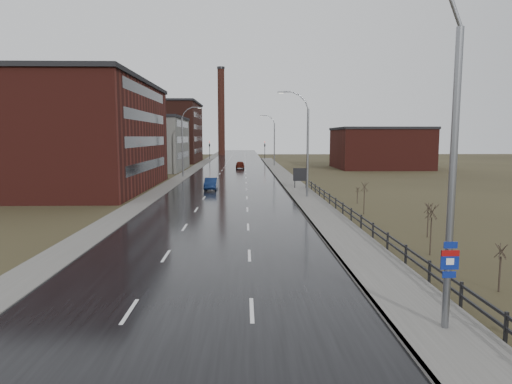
{
  "coord_description": "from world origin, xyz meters",
  "views": [
    {
      "loc": [
        2.03,
        -12.58,
        6.58
      ],
      "look_at": [
        2.79,
        16.88,
        3.0
      ],
      "focal_mm": 32.0,
      "sensor_mm": 36.0,
      "label": 1
    }
  ],
  "objects": [
    {
      "name": "ground",
      "position": [
        0.0,
        0.0,
        0.0
      ],
      "size": [
        320.0,
        320.0,
        0.0
      ],
      "primitive_type": "plane",
      "color": "#2D2819",
      "rests_on": "ground"
    },
    {
      "name": "warehouse_mid",
      "position": [
        -17.99,
        78.0,
        5.26
      ],
      "size": [
        16.32,
        20.4,
        10.5
      ],
      "color": "slate",
      "rests_on": "ground"
    },
    {
      "name": "car_near",
      "position": [
        -2.12,
        44.03,
        0.71
      ],
      "size": [
        1.52,
        4.32,
        1.42
      ],
      "primitive_type": "imported",
      "rotation": [
        0.0,
        0.0,
        0.0
      ],
      "color": "#0D1C42",
      "rests_on": "ground"
    },
    {
      "name": "guardrail",
      "position": [
        10.3,
        18.31,
        0.71
      ],
      "size": [
        0.1,
        53.05,
        1.1
      ],
      "color": "black",
      "rests_on": "ground"
    },
    {
      "name": "billboard",
      "position": [
        9.1,
        44.28,
        1.77
      ],
      "size": [
        1.87,
        0.17,
        2.67
      ],
      "color": "black",
      "rests_on": "ground"
    },
    {
      "name": "streetlight_left",
      "position": [
        -7.7,
        62.0,
        5.84
      ],
      "size": [
        3.36,
        0.28,
        11.35
      ],
      "color": "slate",
      "rests_on": "ground"
    },
    {
      "name": "sidewalk_left",
      "position": [
        -8.2,
        60.0,
        0.06
      ],
      "size": [
        2.4,
        260.0,
        0.12
      ],
      "primitive_type": "cube",
      "color": "#595651",
      "rests_on": "ground"
    },
    {
      "name": "shrub_c",
      "position": [
        12.41,
        12.06,
        1.53
      ],
      "size": [
        0.68,
        0.71,
        2.88
      ],
      "color": "#382D23",
      "rests_on": "ground"
    },
    {
      "name": "sidewalk_right",
      "position": [
        8.6,
        35.0,
        0.09
      ],
      "size": [
        3.2,
        180.0,
        0.18
      ],
      "primitive_type": "cube",
      "color": "#595651",
      "rests_on": "ground"
    },
    {
      "name": "traffic_light_right",
      "position": [
        8.0,
        120.0,
        4.6
      ],
      "size": [
        0.58,
        2.73,
        5.3
      ],
      "color": "black",
      "rests_on": "ground"
    },
    {
      "name": "streetlight_main",
      "position": [
        8.47,
        2.0,
        6.06
      ],
      "size": [
        3.91,
        0.29,
        12.11
      ],
      "color": "slate",
      "rests_on": "ground"
    },
    {
      "name": "shrub_e",
      "position": [
        12.25,
        25.63,
        1.47
      ],
      "size": [
        0.65,
        0.69,
        2.76
      ],
      "color": "#382D23",
      "rests_on": "ground"
    },
    {
      "name": "warehouse_near",
      "position": [
        -20.99,
        45.0,
        6.76
      ],
      "size": [
        22.44,
        28.56,
        13.5
      ],
      "color": "#471914",
      "rests_on": "ground"
    },
    {
      "name": "warehouse_far",
      "position": [
        -22.99,
        108.0,
        7.76
      ],
      "size": [
        26.52,
        24.48,
        15.5
      ],
      "color": "#331611",
      "rests_on": "ground"
    },
    {
      "name": "road",
      "position": [
        0.0,
        60.0,
        0.03
      ],
      "size": [
        14.0,
        300.0,
        0.06
      ],
      "primitive_type": "cube",
      "color": "black",
      "rests_on": "ground"
    },
    {
      "name": "shrub_f",
      "position": [
        13.21,
        31.81,
        0.86
      ],
      "size": [
        0.39,
        0.41,
        1.62
      ],
      "color": "#382D23",
      "rests_on": "ground"
    },
    {
      "name": "curb_right",
      "position": [
        7.08,
        35.0,
        0.09
      ],
      "size": [
        0.16,
        180.0,
        0.18
      ],
      "primitive_type": "cube",
      "color": "slate",
      "rests_on": "ground"
    },
    {
      "name": "smokestack",
      "position": [
        -6.0,
        150.0,
        15.5
      ],
      "size": [
        2.7,
        2.7,
        30.7
      ],
      "color": "#331611",
      "rests_on": "ground"
    },
    {
      "name": "shrub_b",
      "position": [
        12.88,
        5.95,
        1.11
      ],
      "size": [
        0.5,
        0.52,
        2.09
      ],
      "color": "#382D23",
      "rests_on": "ground"
    },
    {
      "name": "traffic_light_left",
      "position": [
        -8.0,
        120.0,
        4.6
      ],
      "size": [
        0.58,
        2.73,
        5.3
      ],
      "color": "black",
      "rests_on": "ground"
    },
    {
      "name": "shrub_d",
      "position": [
        14.07,
        16.53,
        1.21
      ],
      "size": [
        0.54,
        0.57,
        2.28
      ],
      "color": "#382D23",
      "rests_on": "ground"
    },
    {
      "name": "streetlight_right_mid",
      "position": [
        8.5,
        36.0,
        5.84
      ],
      "size": [
        3.36,
        0.28,
        11.35
      ],
      "color": "slate",
      "rests_on": "ground"
    },
    {
      "name": "building_right",
      "position": [
        30.3,
        82.0,
        4.26
      ],
      "size": [
        18.36,
        16.32,
        8.5
      ],
      "color": "#471914",
      "rests_on": "ground"
    },
    {
      "name": "streetlight_right_far",
      "position": [
        8.5,
        90.0,
        5.84
      ],
      "size": [
        3.36,
        0.28,
        11.35
      ],
      "color": "slate",
      "rests_on": "ground"
    },
    {
      "name": "car_far",
      "position": [
        1.18,
        81.84,
        0.77
      ],
      "size": [
        1.83,
        4.52,
        1.54
      ],
      "primitive_type": "imported",
      "rotation": [
        0.0,
        0.0,
        3.14
      ],
      "color": "#4E150D",
      "rests_on": "ground"
    }
  ]
}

